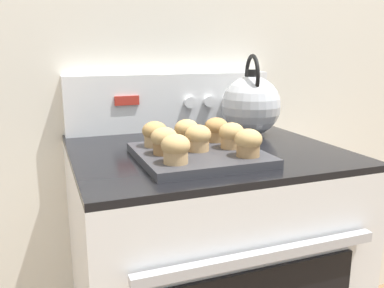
% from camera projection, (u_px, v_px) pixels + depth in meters
% --- Properties ---
extents(wall_back, '(8.00, 0.05, 2.40)m').
position_uv_depth(wall_back, '(166.00, 38.00, 1.42)').
color(wall_back, silver).
rests_on(wall_back, ground_plane).
extents(stove_range, '(0.74, 0.69, 0.88)m').
position_uv_depth(stove_range, '(203.00, 285.00, 1.27)').
color(stove_range, white).
rests_on(stove_range, ground_plane).
extents(control_panel, '(0.73, 0.07, 0.19)m').
position_uv_depth(control_panel, '(172.00, 102.00, 1.42)').
color(control_panel, white).
rests_on(control_panel, stove_range).
extents(muffin_pan, '(0.31, 0.31, 0.02)m').
position_uv_depth(muffin_pan, '(199.00, 155.00, 1.05)').
color(muffin_pan, '#38383D').
rests_on(muffin_pan, stove_range).
extents(muffin_r0_c0, '(0.07, 0.07, 0.07)m').
position_uv_depth(muffin_r0_c0, '(176.00, 149.00, 0.93)').
color(muffin_r0_c0, tan).
rests_on(muffin_r0_c0, muffin_pan).
extents(muffin_r0_c2, '(0.07, 0.07, 0.07)m').
position_uv_depth(muffin_r0_c2, '(248.00, 143.00, 0.99)').
color(muffin_r0_c2, '#A37A4C').
rests_on(muffin_r0_c2, muffin_pan).
extents(muffin_r1_c0, '(0.07, 0.07, 0.07)m').
position_uv_depth(muffin_r1_c0, '(164.00, 141.00, 1.01)').
color(muffin_r1_c0, olive).
rests_on(muffin_r1_c0, muffin_pan).
extents(muffin_r1_c1, '(0.07, 0.07, 0.07)m').
position_uv_depth(muffin_r1_c1, '(198.00, 138.00, 1.04)').
color(muffin_r1_c1, tan).
rests_on(muffin_r1_c1, muffin_pan).
extents(muffin_r1_c2, '(0.07, 0.07, 0.07)m').
position_uv_depth(muffin_r1_c2, '(232.00, 135.00, 1.07)').
color(muffin_r1_c2, tan).
rests_on(muffin_r1_c2, muffin_pan).
extents(muffin_r2_c0, '(0.07, 0.07, 0.07)m').
position_uv_depth(muffin_r2_c0, '(155.00, 134.00, 1.09)').
color(muffin_r2_c0, tan).
rests_on(muffin_r2_c0, muffin_pan).
extents(muffin_r2_c1, '(0.07, 0.07, 0.07)m').
position_uv_depth(muffin_r2_c1, '(187.00, 131.00, 1.12)').
color(muffin_r2_c1, olive).
rests_on(muffin_r2_c1, muffin_pan).
extents(muffin_r2_c2, '(0.07, 0.07, 0.07)m').
position_uv_depth(muffin_r2_c2, '(216.00, 129.00, 1.15)').
color(muffin_r2_c2, tan).
rests_on(muffin_r2_c2, muffin_pan).
extents(tea_kettle, '(0.19, 0.23, 0.26)m').
position_uv_depth(tea_kettle, '(251.00, 104.00, 1.33)').
color(tea_kettle, silver).
rests_on(tea_kettle, stove_range).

